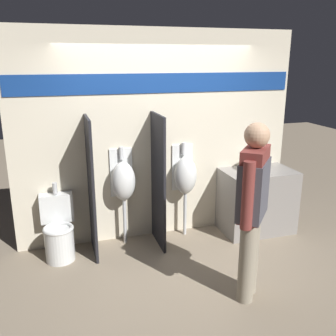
{
  "coord_description": "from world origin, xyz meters",
  "views": [
    {
      "loc": [
        -1.29,
        -4.0,
        2.33
      ],
      "look_at": [
        0.0,
        0.17,
        1.05
      ],
      "focal_mm": 40.0,
      "sensor_mm": 36.0,
      "label": 1
    }
  ],
  "objects": [
    {
      "name": "person_in_vest",
      "position": [
        0.46,
        -1.07,
        1.03
      ],
      "size": [
        0.48,
        0.51,
        1.78
      ],
      "rotation": [
        0.0,
        0.0,
        0.86
      ],
      "color": "gray",
      "rests_on": "ground_plane"
    },
    {
      "name": "ground_plane",
      "position": [
        0.0,
        0.0,
        0.0
      ],
      "size": [
        16.0,
        16.0,
        0.0
      ],
      "primitive_type": "plane",
      "color": "gray"
    },
    {
      "name": "toilet",
      "position": [
        -1.34,
        0.3,
        0.33
      ],
      "size": [
        0.39,
        0.52,
        0.9
      ],
      "color": "silver",
      "rests_on": "ground_plane"
    },
    {
      "name": "display_wall",
      "position": [
        0.0,
        0.6,
        1.36
      ],
      "size": [
        3.7,
        0.07,
        2.7
      ],
      "color": "beige",
      "rests_on": "ground_plane"
    },
    {
      "name": "sink_basin",
      "position": [
        1.27,
        0.33,
        0.94
      ],
      "size": [
        0.34,
        0.34,
        0.27
      ],
      "color": "silver",
      "rests_on": "sink_counter"
    },
    {
      "name": "cell_phone",
      "position": [
        1.03,
        0.14,
        0.88
      ],
      "size": [
        0.07,
        0.14,
        0.01
      ],
      "color": "#232328",
      "rests_on": "sink_counter"
    },
    {
      "name": "urinal_near_counter",
      "position": [
        -0.51,
        0.44,
        0.85
      ],
      "size": [
        0.3,
        0.28,
        1.27
      ],
      "color": "silver",
      "rests_on": "ground_plane"
    },
    {
      "name": "divider_mid",
      "position": [
        -0.09,
        0.28,
        0.85
      ],
      "size": [
        0.03,
        0.58,
        1.7
      ],
      "color": "black",
      "rests_on": "ground_plane"
    },
    {
      "name": "urinal_far",
      "position": [
        0.32,
        0.44,
        0.85
      ],
      "size": [
        0.3,
        0.28,
        1.27
      ],
      "color": "silver",
      "rests_on": "ground_plane"
    },
    {
      "name": "sink_counter",
      "position": [
        1.32,
        0.26,
        0.44
      ],
      "size": [
        0.97,
        0.61,
        0.87
      ],
      "color": "gray",
      "rests_on": "ground_plane"
    },
    {
      "name": "divider_near_counter",
      "position": [
        -0.92,
        0.28,
        0.85
      ],
      "size": [
        0.03,
        0.58,
        1.7
      ],
      "color": "black",
      "rests_on": "ground_plane"
    }
  ]
}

